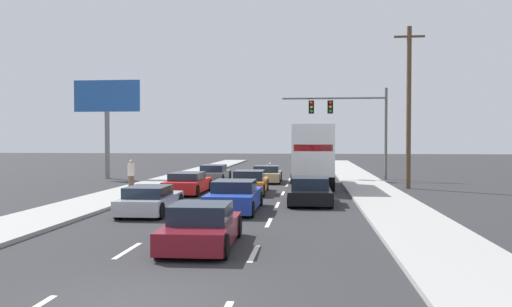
{
  "coord_description": "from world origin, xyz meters",
  "views": [
    {
      "loc": [
        3.14,
        -8.99,
        3.0
      ],
      "look_at": [
        0.5,
        16.49,
        2.27
      ],
      "focal_mm": 36.31,
      "sensor_mm": 36.0,
      "label": 1
    }
  ],
  "objects_px": {
    "car_blue": "(235,197)",
    "box_truck": "(312,152)",
    "car_red": "(188,183)",
    "car_orange": "(250,183)",
    "car_gray": "(214,174)",
    "car_maroon": "(202,227)",
    "roadside_billboard": "(107,107)",
    "car_silver": "(150,200)",
    "traffic_signal_mast": "(342,114)",
    "car_black": "(310,192)",
    "pedestrian_near_corner": "(131,175)",
    "car_tan": "(267,175)",
    "utility_pole_mid": "(409,105)"
  },
  "relations": [
    {
      "from": "traffic_signal_mast",
      "to": "car_orange",
      "type": "bearing_deg",
      "value": -118.39
    },
    {
      "from": "box_truck",
      "to": "traffic_signal_mast",
      "type": "xyz_separation_m",
      "value": [
        2.25,
        7.02,
        2.69
      ]
    },
    {
      "from": "car_black",
      "to": "pedestrian_near_corner",
      "type": "xyz_separation_m",
      "value": [
        -9.91,
        3.95,
        0.43
      ]
    },
    {
      "from": "car_maroon",
      "to": "roadside_billboard",
      "type": "xyz_separation_m",
      "value": [
        -12.16,
        23.47,
        4.87
      ]
    },
    {
      "from": "roadside_billboard",
      "to": "car_black",
      "type": "bearing_deg",
      "value": -41.75
    },
    {
      "from": "car_tan",
      "to": "utility_pole_mid",
      "type": "bearing_deg",
      "value": -21.83
    },
    {
      "from": "car_red",
      "to": "car_blue",
      "type": "bearing_deg",
      "value": -61.44
    },
    {
      "from": "utility_pole_mid",
      "to": "car_gray",
      "type": "bearing_deg",
      "value": 162.63
    },
    {
      "from": "car_maroon",
      "to": "utility_pole_mid",
      "type": "xyz_separation_m",
      "value": [
        8.88,
        17.8,
        4.45
      ]
    },
    {
      "from": "car_silver",
      "to": "box_truck",
      "type": "xyz_separation_m",
      "value": [
        6.52,
        11.53,
        1.64
      ]
    },
    {
      "from": "car_maroon",
      "to": "pedestrian_near_corner",
      "type": "height_order",
      "value": "pedestrian_near_corner"
    },
    {
      "from": "car_red",
      "to": "car_black",
      "type": "xyz_separation_m",
      "value": [
        6.63,
        -3.67,
        0.0
      ]
    },
    {
      "from": "car_black",
      "to": "traffic_signal_mast",
      "type": "distance_m",
      "value": 15.49
    },
    {
      "from": "car_silver",
      "to": "traffic_signal_mast",
      "type": "height_order",
      "value": "traffic_signal_mast"
    },
    {
      "from": "car_maroon",
      "to": "traffic_signal_mast",
      "type": "relative_size",
      "value": 0.53
    },
    {
      "from": "car_gray",
      "to": "car_black",
      "type": "distance_m",
      "value": 13.54
    },
    {
      "from": "car_black",
      "to": "roadside_billboard",
      "type": "height_order",
      "value": "roadside_billboard"
    },
    {
      "from": "car_blue",
      "to": "car_black",
      "type": "xyz_separation_m",
      "value": [
        3.1,
        2.81,
        -0.03
      ]
    },
    {
      "from": "car_silver",
      "to": "traffic_signal_mast",
      "type": "bearing_deg",
      "value": 64.69
    },
    {
      "from": "car_red",
      "to": "car_black",
      "type": "bearing_deg",
      "value": -28.98
    },
    {
      "from": "car_gray",
      "to": "pedestrian_near_corner",
      "type": "xyz_separation_m",
      "value": [
        -3.23,
        -7.83,
        0.44
      ]
    },
    {
      "from": "box_truck",
      "to": "pedestrian_near_corner",
      "type": "relative_size",
      "value": 4.99
    },
    {
      "from": "car_red",
      "to": "utility_pole_mid",
      "type": "relative_size",
      "value": 0.45
    },
    {
      "from": "car_tan",
      "to": "car_maroon",
      "type": "distance_m",
      "value": 21.34
    },
    {
      "from": "car_silver",
      "to": "car_blue",
      "type": "height_order",
      "value": "car_blue"
    },
    {
      "from": "car_orange",
      "to": "pedestrian_near_corner",
      "type": "xyz_separation_m",
      "value": [
        -6.63,
        -0.23,
        0.41
      ]
    },
    {
      "from": "car_red",
      "to": "car_maroon",
      "type": "relative_size",
      "value": 1.07
    },
    {
      "from": "car_orange",
      "to": "car_red",
      "type": "bearing_deg",
      "value": -171.4
    },
    {
      "from": "car_blue",
      "to": "car_gray",
      "type": "bearing_deg",
      "value": 103.8
    },
    {
      "from": "car_maroon",
      "to": "utility_pole_mid",
      "type": "height_order",
      "value": "utility_pole_mid"
    },
    {
      "from": "car_black",
      "to": "car_silver",
      "type": "bearing_deg",
      "value": -148.8
    },
    {
      "from": "box_truck",
      "to": "car_red",
      "type": "bearing_deg",
      "value": -149.43
    },
    {
      "from": "car_red",
      "to": "traffic_signal_mast",
      "type": "height_order",
      "value": "traffic_signal_mast"
    },
    {
      "from": "car_silver",
      "to": "car_black",
      "type": "relative_size",
      "value": 0.97
    },
    {
      "from": "utility_pole_mid",
      "to": "pedestrian_near_corner",
      "type": "height_order",
      "value": "utility_pole_mid"
    },
    {
      "from": "box_truck",
      "to": "car_black",
      "type": "distance_m",
      "value": 7.84
    },
    {
      "from": "car_silver",
      "to": "roadside_billboard",
      "type": "xyz_separation_m",
      "value": [
        -8.77,
        17.38,
        4.89
      ]
    },
    {
      "from": "car_red",
      "to": "car_blue",
      "type": "relative_size",
      "value": 0.96
    },
    {
      "from": "car_tan",
      "to": "car_blue",
      "type": "height_order",
      "value": "car_blue"
    },
    {
      "from": "car_orange",
      "to": "traffic_signal_mast",
      "type": "bearing_deg",
      "value": 61.61
    },
    {
      "from": "car_black",
      "to": "pedestrian_near_corner",
      "type": "height_order",
      "value": "pedestrian_near_corner"
    },
    {
      "from": "car_black",
      "to": "car_orange",
      "type": "bearing_deg",
      "value": 128.16
    },
    {
      "from": "car_orange",
      "to": "box_truck",
      "type": "distance_m",
      "value": 5.15
    },
    {
      "from": "car_blue",
      "to": "box_truck",
      "type": "distance_m",
      "value": 11.09
    },
    {
      "from": "car_gray",
      "to": "car_tan",
      "type": "relative_size",
      "value": 1.1
    },
    {
      "from": "pedestrian_near_corner",
      "to": "roadside_billboard",
      "type": "bearing_deg",
      "value": 118.67
    },
    {
      "from": "car_silver",
      "to": "roadside_billboard",
      "type": "distance_m",
      "value": 20.07
    },
    {
      "from": "car_orange",
      "to": "car_black",
      "type": "height_order",
      "value": "car_orange"
    },
    {
      "from": "car_orange",
      "to": "car_black",
      "type": "relative_size",
      "value": 1.04
    },
    {
      "from": "pedestrian_near_corner",
      "to": "car_orange",
      "type": "bearing_deg",
      "value": 2.0
    }
  ]
}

